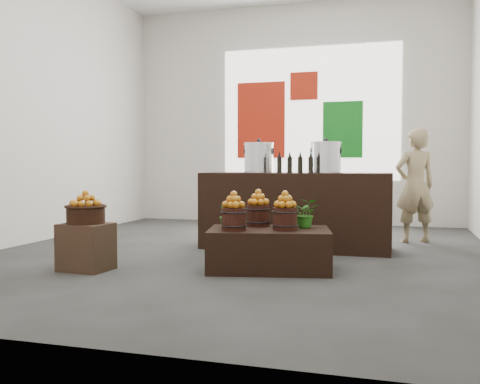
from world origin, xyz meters
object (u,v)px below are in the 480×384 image
(display_table, at_px, (269,249))
(stock_pot_center, at_px, (326,158))
(crate, at_px, (86,247))
(wicker_basket, at_px, (86,215))
(shopper, at_px, (415,186))
(counter, at_px, (296,211))
(stock_pot_left, at_px, (259,158))

(display_table, height_order, stock_pot_center, stock_pot_center)
(crate, xyz_separation_m, wicker_basket, (0.00, 0.00, 0.33))
(wicker_basket, distance_m, shopper, 4.44)
(wicker_basket, bearing_deg, shopper, 42.13)
(wicker_basket, bearing_deg, counter, 47.50)
(counter, bearing_deg, shopper, 34.17)
(stock_pot_left, xyz_separation_m, shopper, (1.97, 1.00, -0.37))
(counter, xyz_separation_m, shopper, (1.48, 1.01, 0.30))
(wicker_basket, distance_m, counter, 2.68)
(display_table, bearing_deg, stock_pot_left, 96.55)
(stock_pot_left, xyz_separation_m, stock_pot_center, (0.87, -0.00, 0.00))
(wicker_basket, relative_size, counter, 0.16)
(display_table, bearing_deg, counter, 77.73)
(wicker_basket, xyz_separation_m, display_table, (1.79, 0.54, -0.36))
(crate, height_order, display_table, crate)
(counter, relative_size, shopper, 1.51)
(counter, relative_size, stock_pot_left, 6.47)
(display_table, bearing_deg, crate, -175.02)
(display_table, distance_m, stock_pot_center, 1.76)
(crate, bearing_deg, stock_pot_center, 42.04)
(crate, height_order, counter, counter)
(crate, relative_size, stock_pot_left, 1.30)
(wicker_basket, relative_size, display_table, 0.31)
(counter, bearing_deg, display_table, -90.47)
(wicker_basket, height_order, stock_pot_center, stock_pot_center)
(crate, xyz_separation_m, shopper, (3.29, 2.98, 0.55))
(stock_pot_left, bearing_deg, shopper, 26.98)
(stock_pot_left, relative_size, shopper, 0.23)
(crate, distance_m, counter, 2.69)
(crate, height_order, stock_pot_center, stock_pot_center)
(stock_pot_center, distance_m, shopper, 1.54)
(counter, bearing_deg, crate, -132.42)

